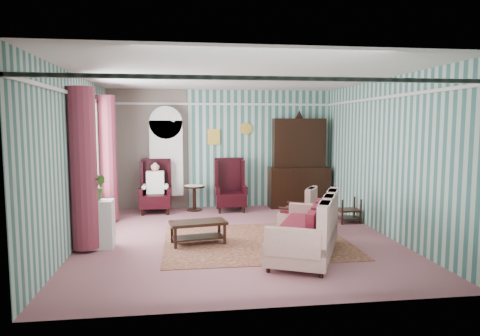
{
  "coord_description": "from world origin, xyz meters",
  "views": [
    {
      "loc": [
        -0.96,
        -7.54,
        2.06
      ],
      "look_at": [
        0.13,
        0.6,
        1.22
      ],
      "focal_mm": 32.0,
      "sensor_mm": 36.0,
      "label": 1
    }
  ],
  "objects": [
    {
      "name": "floor",
      "position": [
        0.0,
        0.0,
        0.0
      ],
      "size": [
        6.0,
        6.0,
        0.0
      ],
      "primitive_type": "plane",
      "color": "#8B5055",
      "rests_on": "ground"
    },
    {
      "name": "room_shell",
      "position": [
        -0.62,
        0.18,
        2.01
      ],
      "size": [
        5.53,
        6.02,
        2.91
      ],
      "color": "#37645F",
      "rests_on": "ground"
    },
    {
      "name": "bookcase",
      "position": [
        -1.35,
        2.84,
        1.12
      ],
      "size": [
        0.8,
        0.28,
        2.24
      ],
      "primitive_type": "cube",
      "color": "silver",
      "rests_on": "floor"
    },
    {
      "name": "dresser_hutch",
      "position": [
        1.9,
        2.72,
        1.18
      ],
      "size": [
        1.5,
        0.56,
        2.36
      ],
      "primitive_type": "cube",
      "color": "black",
      "rests_on": "floor"
    },
    {
      "name": "wingback_left",
      "position": [
        -1.6,
        2.45,
        0.62
      ],
      "size": [
        0.76,
        0.8,
        1.25
      ],
      "primitive_type": "cube",
      "color": "black",
      "rests_on": "floor"
    },
    {
      "name": "wingback_right",
      "position": [
        0.15,
        2.45,
        0.62
      ],
      "size": [
        0.76,
        0.8,
        1.25
      ],
      "primitive_type": "cube",
      "color": "black",
      "rests_on": "floor"
    },
    {
      "name": "seated_woman",
      "position": [
        -1.6,
        2.45,
        0.59
      ],
      "size": [
        0.44,
        0.4,
        1.18
      ],
      "primitive_type": null,
      "color": "silver",
      "rests_on": "floor"
    },
    {
      "name": "round_side_table",
      "position": [
        -0.7,
        2.6,
        0.3
      ],
      "size": [
        0.5,
        0.5,
        0.6
      ],
      "primitive_type": "cylinder",
      "color": "black",
      "rests_on": "floor"
    },
    {
      "name": "nest_table",
      "position": [
        2.47,
        0.9,
        0.27
      ],
      "size": [
        0.45,
        0.38,
        0.54
      ],
      "primitive_type": "cube",
      "color": "black",
      "rests_on": "floor"
    },
    {
      "name": "plant_stand",
      "position": [
        -2.4,
        -0.3,
        0.4
      ],
      "size": [
        0.55,
        0.35,
        0.8
      ],
      "primitive_type": "cube",
      "color": "white",
      "rests_on": "floor"
    },
    {
      "name": "rug",
      "position": [
        0.3,
        -0.3,
        0.01
      ],
      "size": [
        3.2,
        2.6,
        0.01
      ],
      "primitive_type": "cube",
      "color": "#4D191A",
      "rests_on": "floor"
    },
    {
      "name": "sofa",
      "position": [
        0.9,
        -1.22,
        0.5
      ],
      "size": [
        1.83,
        2.26,
        1.01
      ],
      "primitive_type": "cube",
      "rotation": [
        0.0,
        0.0,
        1.14
      ],
      "color": "tan",
      "rests_on": "floor"
    },
    {
      "name": "floral_armchair",
      "position": [
        1.22,
        0.35,
        0.46
      ],
      "size": [
        1.08,
        1.03,
        0.91
      ],
      "primitive_type": "cube",
      "rotation": [
        0.0,
        0.0,
        1.06
      ],
      "color": "beige",
      "rests_on": "floor"
    },
    {
      "name": "coffee_table",
      "position": [
        -0.72,
        -0.3,
        0.2
      ],
      "size": [
        1.03,
        0.62,
        0.4
      ],
      "primitive_type": "cube",
      "rotation": [
        0.0,
        0.0,
        0.18
      ],
      "color": "black",
      "rests_on": "floor"
    },
    {
      "name": "potted_plant_a",
      "position": [
        -2.44,
        -0.44,
        1.01
      ],
      "size": [
        0.39,
        0.35,
        0.41
      ],
      "primitive_type": "imported",
      "rotation": [
        0.0,
        0.0,
        0.07
      ],
      "color": "#1C5A1C",
      "rests_on": "plant_stand"
    },
    {
      "name": "potted_plant_b",
      "position": [
        -2.38,
        -0.2,
        1.01
      ],
      "size": [
        0.26,
        0.22,
        0.43
      ],
      "primitive_type": "imported",
      "rotation": [
        0.0,
        0.0,
        -0.16
      ],
      "color": "#25571B",
      "rests_on": "plant_stand"
    },
    {
      "name": "potted_plant_c",
      "position": [
        -2.45,
        -0.21,
        1.0
      ],
      "size": [
        0.28,
        0.28,
        0.4
      ],
      "primitive_type": "imported",
      "rotation": [
        0.0,
        0.0,
        -0.33
      ],
      "color": "#1D5B1C",
      "rests_on": "plant_stand"
    }
  ]
}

